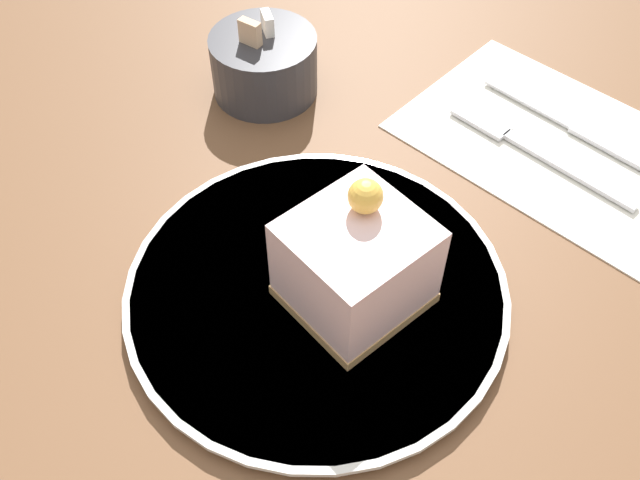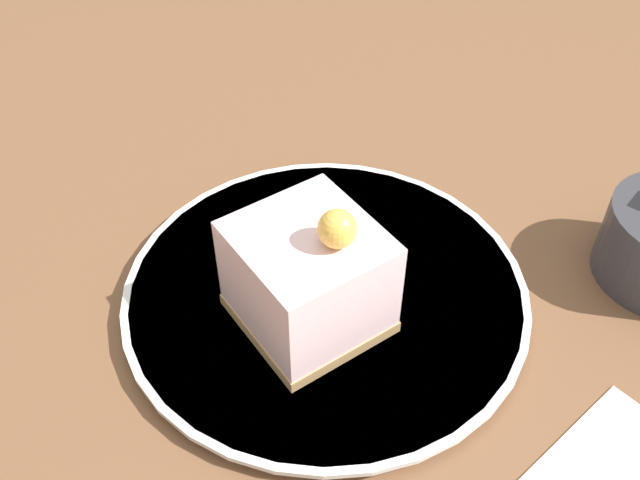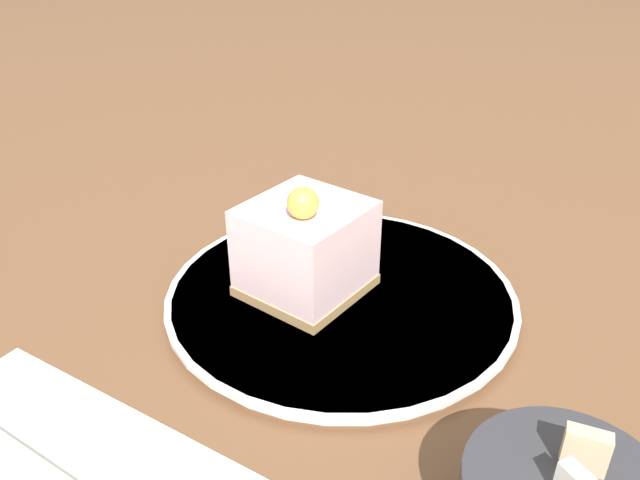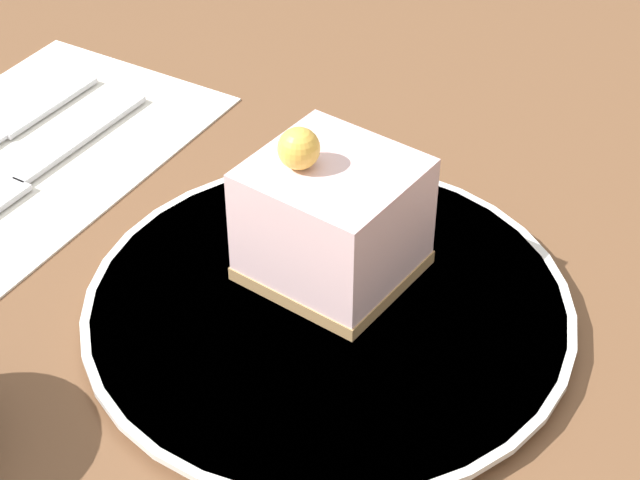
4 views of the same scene
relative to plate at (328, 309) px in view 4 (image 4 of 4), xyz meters
The scene contains 6 objects.
ground_plane 0.04m from the plate, 116.64° to the right, with size 4.00×4.00×0.00m, color brown.
plate is the anchor object (origin of this frame).
cake_slice 0.05m from the plate, 55.80° to the right, with size 0.09×0.09×0.10m.
napkin 0.26m from the plate, ahead, with size 0.21×0.28×0.00m.
fork 0.24m from the plate, ahead, with size 0.04×0.18×0.00m.
knife 0.29m from the plate, ahead, with size 0.03×0.18×0.00m.
Camera 4 is at (-0.25, 0.38, 0.42)m, focal length 60.00 mm.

